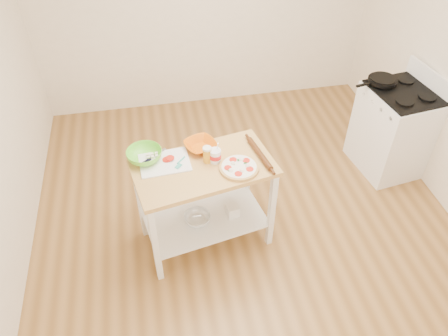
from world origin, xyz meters
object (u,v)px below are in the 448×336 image
object	(u,v)px
cutting_board	(164,162)
knife	(150,159)
prep_island	(204,189)
shelf_glass_bowl	(197,218)
yogurt_tub	(215,156)
spatula	(180,163)
shelf_bin	(233,210)
gas_stove	(393,130)
rolling_pin	(260,154)
pizza	(239,167)
skillet	(382,80)
green_bowl	(144,155)
orange_bowl	(200,145)
beer_pint	(207,154)

from	to	relation	value
cutting_board	knife	size ratio (longest dim) A/B	1.87
prep_island	cutting_board	xyz separation A→B (m)	(-0.31, 0.10, 0.26)
shelf_glass_bowl	yogurt_tub	bearing A→B (deg)	15.77
spatula	shelf_bin	bearing A→B (deg)	-52.93
cutting_board	shelf_bin	size ratio (longest dim) A/B	3.92
gas_stove	spatula	world-z (taller)	gas_stove
gas_stove	rolling_pin	world-z (taller)	gas_stove
shelf_bin	yogurt_tub	bearing A→B (deg)	167.67
prep_island	knife	size ratio (longest dim) A/B	5.45
pizza	rolling_pin	distance (m)	0.23
skillet	green_bowl	xyz separation A→B (m)	(-2.39, -0.67, -0.03)
yogurt_tub	shelf_bin	bearing A→B (deg)	-12.33
pizza	prep_island	bearing A→B (deg)	162.56
cutting_board	gas_stove	bearing A→B (deg)	9.55
pizza	shelf_bin	world-z (taller)	pizza
prep_island	pizza	bearing A→B (deg)	-17.44
skillet	shelf_glass_bowl	world-z (taller)	skillet
yogurt_tub	rolling_pin	world-z (taller)	yogurt_tub
shelf_glass_bowl	pizza	bearing A→B (deg)	-12.13
yogurt_tub	shelf_bin	size ratio (longest dim) A/B	1.92
cutting_board	shelf_glass_bowl	world-z (taller)	cutting_board
shelf_glass_bowl	knife	bearing A→B (deg)	154.48
gas_stove	orange_bowl	xyz separation A→B (m)	(-2.09, -0.43, 0.46)
gas_stove	shelf_bin	world-z (taller)	gas_stove
rolling_pin	shelf_glass_bowl	distance (m)	0.83
gas_stove	yogurt_tub	size ratio (longest dim) A/B	5.44
rolling_pin	spatula	bearing A→B (deg)	178.06
prep_island	gas_stove	size ratio (longest dim) A/B	1.10
shelf_glass_bowl	shelf_bin	xyz separation A→B (m)	(0.33, 0.02, 0.02)
knife	rolling_pin	size ratio (longest dim) A/B	0.55
skillet	beer_pint	xyz separation A→B (m)	(-1.90, -0.79, -0.00)
orange_bowl	beer_pint	xyz separation A→B (m)	(0.03, -0.17, 0.04)
yogurt_tub	orange_bowl	bearing A→B (deg)	116.86
shelf_bin	prep_island	bearing A→B (deg)	-177.88
green_bowl	yogurt_tub	distance (m)	0.57
beer_pint	orange_bowl	bearing A→B (deg)	99.81
spatula	green_bowl	xyz separation A→B (m)	(-0.27, 0.11, 0.03)
green_bowl	beer_pint	distance (m)	0.51
prep_island	rolling_pin	size ratio (longest dim) A/B	2.98
gas_stove	shelf_glass_bowl	distance (m)	2.28
pizza	cutting_board	xyz separation A→B (m)	(-0.58, 0.19, -0.01)
skillet	orange_bowl	distance (m)	2.02
gas_stove	spatula	bearing A→B (deg)	-173.07
pizza	gas_stove	bearing A→B (deg)	22.08
spatula	yogurt_tub	bearing A→B (deg)	-49.79
prep_island	cutting_board	bearing A→B (deg)	161.66
cutting_board	yogurt_tub	world-z (taller)	yogurt_tub
pizza	rolling_pin	size ratio (longest dim) A/B	0.78
prep_island	skillet	bearing A→B (deg)	23.51
gas_stove	yogurt_tub	bearing A→B (deg)	-170.67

